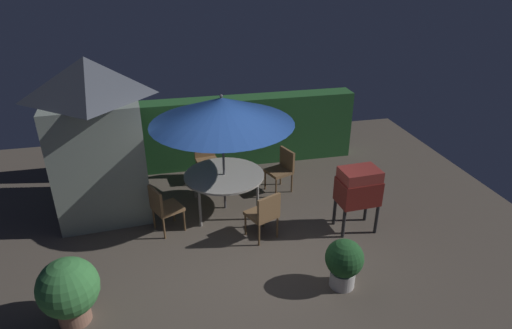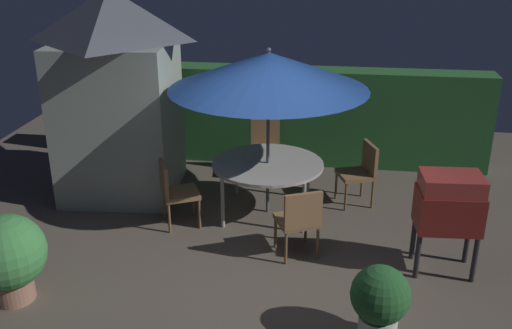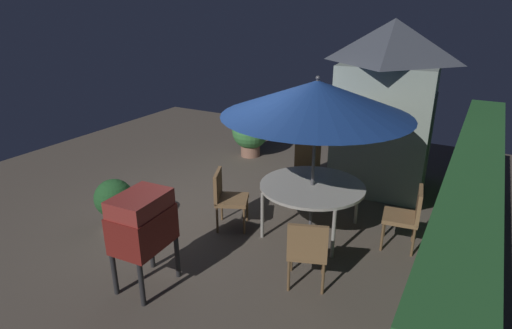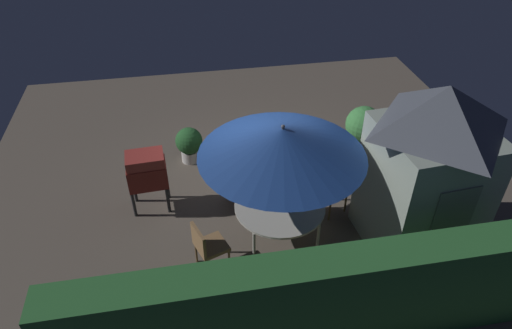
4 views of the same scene
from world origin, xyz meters
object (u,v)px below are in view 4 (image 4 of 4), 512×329
(patio_umbrella, at_px, (282,142))
(bbq_grill, at_px, (147,171))
(garden_shed, at_px, (427,170))
(chair_near_shed, at_px, (207,245))
(chair_far_side, at_px, (312,274))
(potted_plant_by_grill, at_px, (189,143))
(potted_plant_by_shed, at_px, (364,126))
(chair_toward_hedge, at_px, (335,187))
(patio_table, at_px, (280,207))
(chair_toward_house, at_px, (239,177))

(patio_umbrella, relative_size, bbq_grill, 2.18)
(bbq_grill, bearing_deg, garden_shed, 159.23)
(chair_near_shed, relative_size, chair_far_side, 1.00)
(chair_far_side, xyz_separation_m, potted_plant_by_grill, (1.57, -3.90, -0.08))
(potted_plant_by_shed, bearing_deg, patio_umbrella, 44.93)
(potted_plant_by_shed, xyz_separation_m, potted_plant_by_grill, (3.82, -0.14, -0.10))
(garden_shed, height_order, chair_toward_hedge, garden_shed)
(chair_near_shed, bearing_deg, garden_shed, -179.91)
(bbq_grill, distance_m, chair_far_side, 3.49)
(patio_table, bearing_deg, potted_plant_by_shed, -135.07)
(patio_umbrella, bearing_deg, chair_toward_hedge, -154.78)
(garden_shed, xyz_separation_m, bbq_grill, (4.41, -1.67, -0.67))
(chair_far_side, xyz_separation_m, chair_toward_house, (0.71, -2.48, 0.00))
(potted_plant_by_grill, bearing_deg, chair_near_shed, 91.72)
(garden_shed, height_order, chair_near_shed, garden_shed)
(patio_table, bearing_deg, garden_shed, 168.29)
(bbq_grill, bearing_deg, chair_toward_house, 177.97)
(chair_near_shed, height_order, potted_plant_by_grill, chair_near_shed)
(patio_table, distance_m, chair_far_side, 1.35)
(chair_far_side, height_order, chair_toward_house, same)
(patio_umbrella, xyz_separation_m, potted_plant_by_shed, (-2.44, -2.44, -1.47))
(chair_toward_hedge, bearing_deg, garden_shed, 136.11)
(chair_toward_hedge, distance_m, potted_plant_by_grill, 3.26)
(patio_table, bearing_deg, potted_plant_by_grill, -61.93)
(chair_far_side, xyz_separation_m, chair_toward_hedge, (-0.98, -1.88, 0.00))
(patio_umbrella, distance_m, chair_far_side, 2.00)
(garden_shed, height_order, bbq_grill, garden_shed)
(bbq_grill, distance_m, chair_near_shed, 1.93)
(patio_umbrella, distance_m, bbq_grill, 2.76)
(garden_shed, height_order, chair_toward_house, garden_shed)
(chair_toward_hedge, bearing_deg, patio_table, 25.22)
(patio_table, height_order, bbq_grill, bbq_grill)
(bbq_grill, height_order, potted_plant_by_grill, bbq_grill)
(bbq_grill, relative_size, chair_toward_hedge, 1.33)
(patio_table, bearing_deg, patio_umbrella, 90.00)
(chair_toward_house, height_order, potted_plant_by_grill, chair_toward_house)
(garden_shed, relative_size, chair_toward_house, 3.30)
(potted_plant_by_shed, bearing_deg, potted_plant_by_grill, -2.08)
(patio_umbrella, xyz_separation_m, potted_plant_by_grill, (1.37, -2.58, -1.57))
(patio_umbrella, relative_size, potted_plant_by_grill, 3.30)
(garden_shed, height_order, patio_table, garden_shed)
(garden_shed, height_order, chair_far_side, garden_shed)
(garden_shed, bearing_deg, bbq_grill, -20.77)
(bbq_grill, xyz_separation_m, chair_toward_hedge, (-3.36, 0.66, -0.33))
(potted_plant_by_shed, height_order, potted_plant_by_grill, potted_plant_by_shed)
(patio_table, height_order, chair_far_side, chair_far_side)
(chair_near_shed, height_order, chair_toward_house, same)
(garden_shed, xyz_separation_m, chair_far_side, (2.04, 0.86, -1.00))
(patio_umbrella, bearing_deg, potted_plant_by_grill, -61.93)
(garden_shed, distance_m, patio_table, 2.42)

